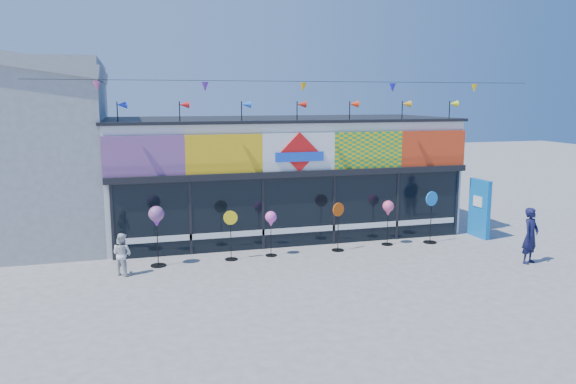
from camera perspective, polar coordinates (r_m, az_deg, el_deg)
name	(u,v)px	position (r m, az deg, el deg)	size (l,w,h in m)	color
ground	(335,278)	(15.39, 4.82, -8.67)	(80.00, 80.00, 0.00)	slate
kite_shop	(279,174)	(20.47, -0.93, 1.81)	(16.00, 5.70, 5.31)	white
blue_sign	(479,208)	(20.55, 18.87, -1.58)	(0.22, 1.02, 2.03)	blue
spinner_0	(157,218)	(16.44, -13.21, -2.61)	(0.45, 0.45, 1.77)	black
spinner_1	(231,234)	(16.86, -5.83, -4.27)	(0.42, 0.38, 1.50)	black
spinner_2	(271,220)	(17.12, -1.75, -2.88)	(0.35, 0.35, 1.40)	black
spinner_3	(338,225)	(17.83, 5.12, -3.40)	(0.42, 0.40, 1.55)	black
spinner_4	(388,209)	(18.68, 10.14, -1.76)	(0.38, 0.38, 1.49)	black
spinner_5	(431,216)	(19.30, 14.33, -2.35)	(0.49, 0.45, 1.75)	black
adult_man	(531,236)	(17.89, 23.42, -4.10)	(0.60, 0.40, 1.65)	#121338
child	(122,254)	(16.07, -16.50, -6.06)	(0.57, 0.33, 1.17)	silver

